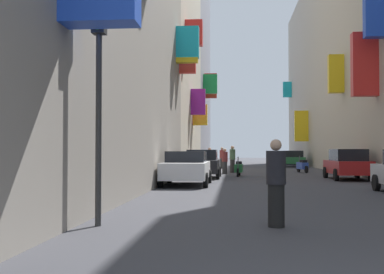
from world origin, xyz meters
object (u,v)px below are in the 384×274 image
(traffic_light_near_corner, at_px, (99,70))
(pedestrian_near_right, at_px, (276,183))
(pedestrian_crossing, at_px, (232,159))
(pedestrian_near_left, at_px, (210,160))
(scooter_black, at_px, (271,163))
(parked_car_black, at_px, (202,163))
(scooter_blue, at_px, (302,166))
(pedestrian_mid_street, at_px, (222,158))
(parked_car_red, at_px, (347,164))
(pedestrian_far_away, at_px, (225,161))
(parked_car_green, at_px, (293,158))
(scooter_green, at_px, (239,168))
(parked_car_white, at_px, (187,167))
(parked_car_blue, at_px, (285,157))

(traffic_light_near_corner, bearing_deg, pedestrian_near_right, 2.81)
(pedestrian_crossing, distance_m, pedestrian_near_left, 1.53)
(scooter_black, distance_m, pedestrian_near_right, 32.28)
(parked_car_black, height_order, pedestrian_near_right, pedestrian_near_right)
(scooter_blue, xyz_separation_m, pedestrian_mid_street, (-5.57, 6.83, 0.42))
(parked_car_red, height_order, scooter_black, parked_car_red)
(pedestrian_mid_street, xyz_separation_m, pedestrian_far_away, (0.40, -9.22, -0.08))
(parked_car_green, height_order, pedestrian_far_away, pedestrian_far_away)
(scooter_blue, bearing_deg, scooter_green, -130.73)
(pedestrian_near_left, height_order, pedestrian_near_right, pedestrian_near_right)
(parked_car_red, height_order, parked_car_green, parked_car_red)
(parked_car_white, distance_m, pedestrian_mid_street, 19.37)
(scooter_blue, distance_m, pedestrian_mid_street, 8.82)
(parked_car_red, height_order, pedestrian_far_away, pedestrian_far_away)
(parked_car_white, distance_m, pedestrian_near_left, 11.89)
(parked_car_green, distance_m, traffic_light_near_corner, 37.34)
(scooter_black, xyz_separation_m, pedestrian_far_away, (-3.71, -10.82, 0.34))
(scooter_black, bearing_deg, parked_car_blue, 78.23)
(scooter_green, relative_size, pedestrian_near_right, 1.18)
(scooter_black, bearing_deg, traffic_light_near_corner, -100.09)
(scooter_black, distance_m, pedestrian_mid_street, 4.43)
(pedestrian_crossing, bearing_deg, pedestrian_near_left, -175.36)
(scooter_black, relative_size, pedestrian_far_away, 1.13)
(parked_car_green, distance_m, scooter_black, 4.64)
(scooter_blue, relative_size, pedestrian_mid_street, 1.11)
(pedestrian_near_left, height_order, pedestrian_far_away, pedestrian_near_left)
(scooter_black, bearing_deg, pedestrian_crossing, -109.85)
(scooter_black, bearing_deg, parked_car_green, 60.18)
(pedestrian_near_left, bearing_deg, scooter_green, -66.52)
(parked_car_red, distance_m, pedestrian_near_left, 10.32)
(pedestrian_crossing, distance_m, pedestrian_mid_street, 7.39)
(parked_car_blue, relative_size, parked_car_black, 0.99)
(scooter_black, distance_m, traffic_light_near_corner, 32.97)
(pedestrian_near_left, relative_size, pedestrian_mid_street, 0.95)
(scooter_green, distance_m, pedestrian_far_away, 2.77)
(pedestrian_mid_street, distance_m, traffic_light_near_corner, 30.88)
(parked_car_black, xyz_separation_m, pedestrian_near_right, (2.52, -16.90, 0.05))
(scooter_blue, bearing_deg, pedestrian_near_right, -99.00)
(scooter_black, xyz_separation_m, pedestrian_mid_street, (-4.11, -1.60, 0.42))
(pedestrian_crossing, xyz_separation_m, traffic_light_near_corner, (-2.53, -23.43, 2.16))
(parked_car_white, bearing_deg, pedestrian_crossing, 80.93)
(pedestrian_near_left, bearing_deg, scooter_black, 62.31)
(scooter_green, bearing_deg, scooter_black, 78.02)
(parked_car_white, relative_size, pedestrian_crossing, 2.38)
(parked_car_white, bearing_deg, scooter_black, 76.20)
(scooter_green, relative_size, traffic_light_near_corner, 0.44)
(scooter_black, height_order, traffic_light_near_corner, traffic_light_near_corner)
(parked_car_white, relative_size, scooter_blue, 2.18)
(parked_car_black, height_order, scooter_blue, parked_car_black)
(parked_car_red, bearing_deg, scooter_green, 152.81)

